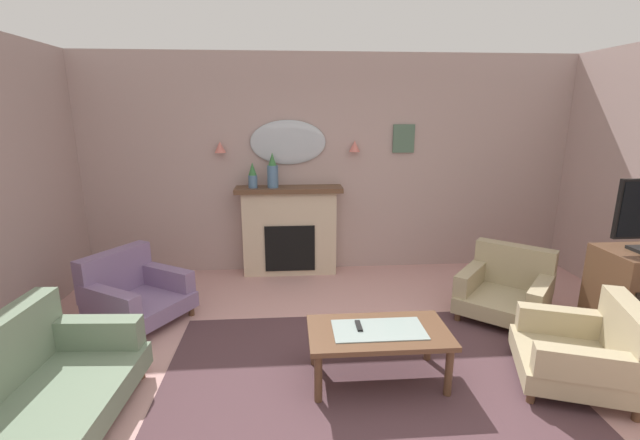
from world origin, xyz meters
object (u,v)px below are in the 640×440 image
Objects in this scene: wall_mirror at (288,142)px; tv_remote at (359,326)px; wall_sconce_right at (355,146)px; floral_couch at (13,408)px; framed_picture at (404,139)px; mantel_vase_centre at (273,173)px; fireplace at (290,231)px; coffee_table at (378,336)px; mantel_vase_right at (253,176)px; armchair_by_coffee_table at (506,288)px; armchair_near_fireplace at (587,351)px; wall_sconce_left at (220,147)px; armchair_beside_couch at (134,292)px.

wall_mirror reaches higher than tv_remote.
wall_mirror is 6.86× the size of wall_sconce_right.
floral_couch is (-2.58, -3.08, -1.34)m from wall_sconce_right.
framed_picture is 4.72m from floral_couch.
mantel_vase_centre is 0.46× the size of wall_mirror.
fireplace is 1.24× the size of coffee_table.
mantel_vase_right is 1.35m from wall_sconce_right.
framed_picture is at bearing 6.04° from mantel_vase_centre.
framed_picture is 2.25× the size of tv_remote.
wall_sconce_right is 2.45m from armchair_by_coffee_table.
wall_sconce_right is 3.34m from armchair_near_fireplace.
floral_couch is (-1.73, -3.13, -1.39)m from wall_mirror.
wall_sconce_right is (0.85, -0.05, -0.05)m from wall_mirror.
fireplace is 3.10× the size of mantel_vase_centre.
fireplace is 9.71× the size of wall_sconce_right.
armchair_near_fireplace is (2.72, -2.58, -1.00)m from mantel_vase_right.
mantel_vase_centre is 0.40× the size of coffee_table.
framed_picture is at bearing 72.21° from coffee_table.
fireplace reaches higher than tv_remote.
wall_sconce_left reaches higher than tv_remote.
floral_couch is at bearing -94.09° from armchair_beside_couch.
framed_picture is at bearing 5.27° from mantel_vase_right.
armchair_by_coffee_table is at bearing 21.81° from floral_couch.
wall_sconce_right is at bearing 50.06° from floral_couch.
tv_remote is at bearing -60.73° from wall_sconce_left.
fireplace is at bearing -6.16° from wall_sconce_left.
armchair_near_fireplace is at bearing 5.36° from floral_couch.
wall_mirror reaches higher than floral_couch.
wall_sconce_left reaches higher than mantel_vase_centre.
mantel_vase_right is at bearing 112.69° from tv_remote.
wall_sconce_left is at bearing 173.84° from fireplace.
wall_sconce_left is at bearing 139.11° from armchair_near_fireplace.
wall_mirror is (0.45, 0.17, 0.40)m from mantel_vase_right.
framed_picture is 3.02m from coffee_table.
wall_sconce_right reaches higher than mantel_vase_right.
wall_mirror is 2.96m from coffee_table.
armchair_near_fireplace is (2.27, -2.75, -1.40)m from wall_mirror.
armchair_beside_couch is (-3.87, 1.39, 0.00)m from armchair_near_fireplace.
wall_sconce_left is (-0.40, 0.12, 0.35)m from mantel_vase_right.
wall_mirror is at bearing 101.87° from tv_remote.
mantel_vase_right reaches higher than armchair_near_fireplace.
tv_remote is at bearing 171.95° from armchair_near_fireplace.
framed_picture is at bearing 44.20° from floral_couch.
wall_sconce_left is at bearing 154.33° from armchair_by_coffee_table.
armchair_by_coffee_table is (0.75, -1.55, -1.44)m from framed_picture.
tv_remote is at bearing -150.63° from armchair_by_coffee_table.
wall_sconce_right is 0.13× the size of coffee_table.
mantel_vase_right is at bearing -180.00° from mantel_vase_centre.
fireplace is at bearing 37.37° from armchair_beside_couch.
mantel_vase_centre reaches higher than fireplace.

